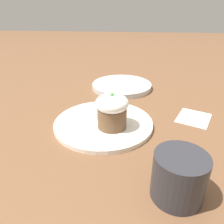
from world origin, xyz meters
The scene contains 7 objects.
ground_plane centered at (0.00, 0.00, 0.00)m, with size 4.00×4.00×0.00m, color brown.
dessert_plate centered at (0.00, 0.00, 0.01)m, with size 0.26×0.26×0.01m.
carrot_cake centered at (-0.02, -0.03, 0.06)m, with size 0.08×0.08×0.09m.
spoon centered at (0.01, 0.02, 0.01)m, with size 0.07×0.12×0.01m.
coffee_cup centered at (-0.22, -0.15, 0.04)m, with size 0.12×0.09×0.08m.
side_plate centered at (0.29, -0.03, 0.01)m, with size 0.22×0.22×0.02m.
paper_napkin centered at (0.06, -0.25, 0.00)m, with size 0.13×0.12×0.00m.
Camera 1 is at (-0.51, -0.07, 0.30)m, focal length 35.00 mm.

